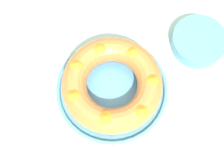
% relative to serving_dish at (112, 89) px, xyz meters
% --- Properties ---
extents(ground_plane, '(8.00, 8.00, 0.00)m').
position_rel_serving_dish_xyz_m(ground_plane, '(0.01, -0.01, -0.78)').
color(ground_plane, gray).
extents(dining_table, '(1.58, 1.03, 0.77)m').
position_rel_serving_dish_xyz_m(dining_table, '(0.01, -0.01, -0.09)').
color(dining_table, silver).
rests_on(dining_table, ground_plane).
extents(serving_dish, '(0.33, 0.33, 0.02)m').
position_rel_serving_dish_xyz_m(serving_dish, '(0.00, 0.00, 0.00)').
color(serving_dish, '#518EB2').
rests_on(serving_dish, dining_table).
extents(bundt_cake, '(0.29, 0.29, 0.08)m').
position_rel_serving_dish_xyz_m(bundt_cake, '(0.00, -0.00, 0.05)').
color(bundt_cake, '#C67538').
rests_on(bundt_cake, serving_dish).
extents(fork, '(0.02, 0.18, 0.01)m').
position_rel_serving_dish_xyz_m(fork, '(-0.24, 0.04, -0.01)').
color(fork, white).
rests_on(fork, dining_table).
extents(serving_knife, '(0.02, 0.21, 0.01)m').
position_rel_serving_dish_xyz_m(serving_knife, '(-0.27, 0.02, -0.01)').
color(serving_knife, white).
rests_on(serving_knife, dining_table).
extents(cake_knife, '(0.02, 0.17, 0.01)m').
position_rel_serving_dish_xyz_m(cake_knife, '(-0.22, 0.00, -0.01)').
color(cake_knife, white).
rests_on(cake_knife, dining_table).
extents(side_bowl, '(0.17, 0.17, 0.04)m').
position_rel_serving_dish_xyz_m(side_bowl, '(0.02, 0.31, 0.01)').
color(side_bowl, '#518EB2').
rests_on(side_bowl, dining_table).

